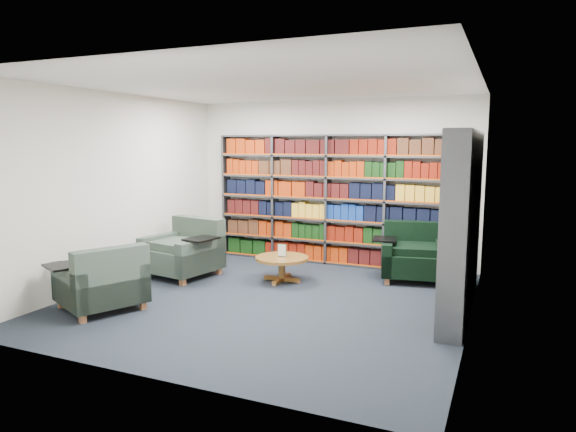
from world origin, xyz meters
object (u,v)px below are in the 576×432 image
at_px(chair_green_right, 414,256).
at_px(coffee_table, 282,262).
at_px(chair_teal_front, 103,284).
at_px(chair_teal_left, 187,252).

height_order(chair_green_right, coffee_table, chair_green_right).
bearing_deg(chair_green_right, chair_teal_front, -136.64).
bearing_deg(chair_teal_left, chair_teal_front, -88.22).
relative_size(chair_teal_front, coffee_table, 1.54).
xyz_separation_m(chair_green_right, coffee_table, (-1.79, -0.97, -0.04)).
distance_m(chair_teal_left, chair_teal_front, 1.89).
relative_size(chair_teal_left, coffee_table, 1.55).
distance_m(chair_teal_left, chair_green_right, 3.54).
relative_size(chair_teal_left, chair_green_right, 1.04).
distance_m(chair_green_right, coffee_table, 2.03).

